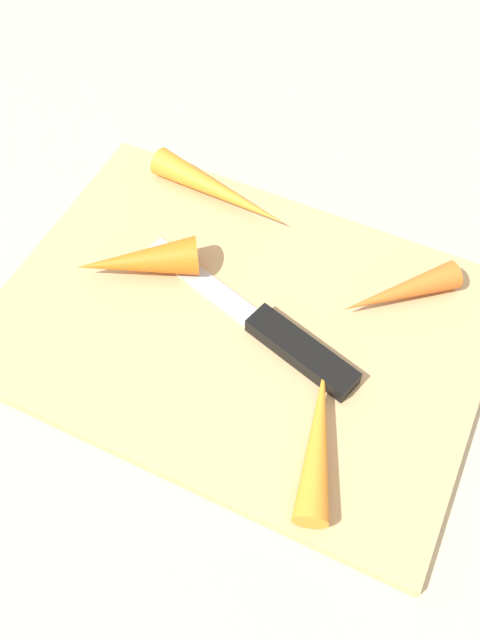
{
  "coord_description": "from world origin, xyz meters",
  "views": [
    {
      "loc": [
        -0.12,
        0.25,
        0.43
      ],
      "look_at": [
        0.0,
        0.0,
        0.01
      ],
      "focal_mm": 37.72,
      "sensor_mm": 36.0,
      "label": 1
    }
  ],
  "objects_px": {
    "carrot_shortest": "(137,261)",
    "carrot_short": "(400,292)",
    "carrot_long": "(318,438)",
    "knife": "(287,341)",
    "carrot_longest": "(219,191)",
    "cutting_board": "(240,324)"
  },
  "relations": [
    {
      "from": "cutting_board",
      "to": "knife",
      "type": "bearing_deg",
      "value": 172.3
    },
    {
      "from": "carrot_long",
      "to": "carrot_short",
      "type": "bearing_deg",
      "value": -21.79
    },
    {
      "from": "carrot_shortest",
      "to": "carrot_longest",
      "type": "xyz_separation_m",
      "value": [
        -0.02,
        -0.1,
        -0.0
      ]
    },
    {
      "from": "cutting_board",
      "to": "carrot_longest",
      "type": "distance_m",
      "value": 0.12
    },
    {
      "from": "knife",
      "to": "carrot_longest",
      "type": "distance_m",
      "value": 0.15
    },
    {
      "from": "cutting_board",
      "to": "carrot_long",
      "type": "bearing_deg",
      "value": 142.29
    },
    {
      "from": "cutting_board",
      "to": "carrot_short",
      "type": "distance_m",
      "value": 0.12
    },
    {
      "from": "carrot_shortest",
      "to": "carrot_short",
      "type": "bearing_deg",
      "value": 165.41
    },
    {
      "from": "carrot_shortest",
      "to": "carrot_short",
      "type": "height_order",
      "value": "carrot_shortest"
    },
    {
      "from": "knife",
      "to": "carrot_short",
      "type": "bearing_deg",
      "value": -112.47
    },
    {
      "from": "carrot_long",
      "to": "knife",
      "type": "bearing_deg",
      "value": 20.5
    },
    {
      "from": "carrot_short",
      "to": "carrot_shortest",
      "type": "bearing_deg",
      "value": -27.78
    },
    {
      "from": "carrot_shortest",
      "to": "knife",
      "type": "bearing_deg",
      "value": 142.47
    },
    {
      "from": "carrot_shortest",
      "to": "carrot_long",
      "type": "distance_m",
      "value": 0.19
    },
    {
      "from": "carrot_long",
      "to": "carrot_short",
      "type": "xyz_separation_m",
      "value": [
        -0.01,
        -0.14,
        -0.0
      ]
    },
    {
      "from": "cutting_board",
      "to": "carrot_long",
      "type": "relative_size",
      "value": 3.22
    },
    {
      "from": "knife",
      "to": "carrot_shortest",
      "type": "bearing_deg",
      "value": 12.01
    },
    {
      "from": "carrot_shortest",
      "to": "carrot_long",
      "type": "xyz_separation_m",
      "value": [
        -0.18,
        0.07,
        -0.0
      ]
    },
    {
      "from": "carrot_shortest",
      "to": "carrot_longest",
      "type": "relative_size",
      "value": 0.73
    },
    {
      "from": "knife",
      "to": "carrot_longest",
      "type": "relative_size",
      "value": 1.55
    },
    {
      "from": "carrot_long",
      "to": "carrot_short",
      "type": "height_order",
      "value": "same"
    },
    {
      "from": "carrot_short",
      "to": "knife",
      "type": "bearing_deg",
      "value": 4.81
    }
  ]
}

